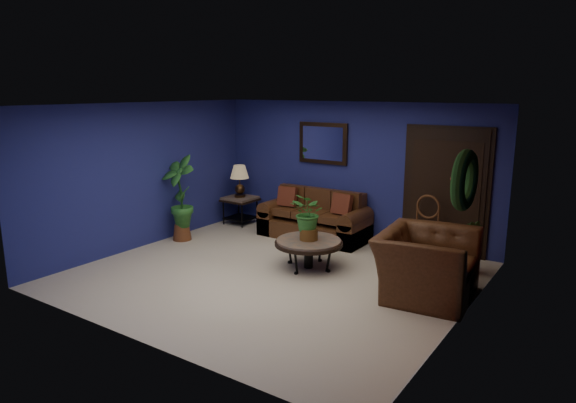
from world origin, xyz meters
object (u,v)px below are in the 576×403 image
Objects in this scene: coffee_table at (309,243)px; table_lamp at (240,177)px; sofa at (316,222)px; end_table at (240,203)px; side_chair at (424,222)px; armchair at (426,264)px.

coffee_table is 1.67× the size of table_lamp.
coffee_table is (0.78, -1.50, 0.10)m from sofa.
side_chair reaches higher than end_table.
sofa is at bearing 54.11° from armchair.
coffee_table is 0.78× the size of armchair.
side_chair is (1.27, 1.55, 0.18)m from coffee_table.
end_table is 0.60× the size of side_chair.
coffee_table is at bearing 82.90° from armchair.
table_lamp is 0.61× the size of side_chair.
armchair is at bearing -1.65° from coffee_table.
sofa is 3.20× the size of table_lamp.
armchair reaches higher than end_table.
coffee_table is at bearing -29.87° from table_lamp.
side_chair reaches higher than coffee_table.
armchair is (2.65, -1.56, 0.14)m from sofa.
end_table is (-2.57, 1.48, 0.04)m from coffee_table.
armchair is at bearing -19.00° from table_lamp.
end_table is at bearing -179.18° from sofa.
sofa is at bearing 0.82° from end_table.
side_chair is 0.76× the size of armchair.
end_table is 3.85m from side_chair.
side_chair reaches higher than armchair.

